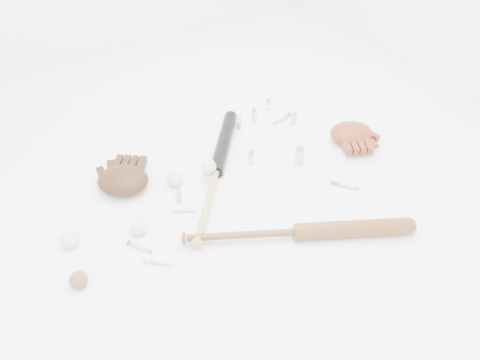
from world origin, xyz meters
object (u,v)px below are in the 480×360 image
glove_dark (123,180)px  pedestal (209,175)px  bat_wood (297,232)px  bat_dark (216,171)px

glove_dark → pedestal: 0.38m
glove_dark → bat_wood: bearing=-16.2°
glove_dark → bat_dark: bearing=16.2°
bat_dark → bat_wood: 0.49m
bat_dark → glove_dark: bearing=108.5°
pedestal → glove_dark: bearing=158.1°
bat_wood → glove_dark: size_ratio=3.52×
bat_dark → pedestal: (-0.03, 0.01, -0.02)m
bat_wood → pedestal: 0.50m
bat_wood → glove_dark: (-0.46, 0.63, 0.01)m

